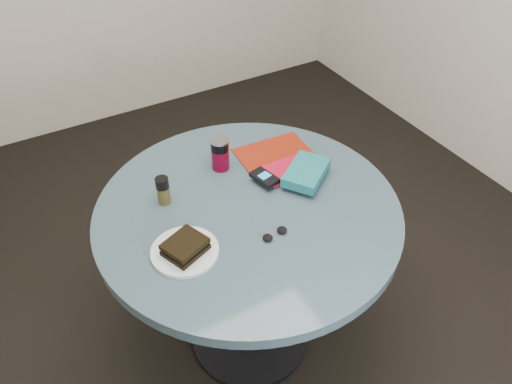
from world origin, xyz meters
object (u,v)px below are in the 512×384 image
pepper_grinder (163,190)px  sandwich (185,247)px  novel (306,172)px  red_book (286,170)px  mp3_player (264,177)px  soda_can (220,154)px  table (249,241)px  magazine (275,155)px  headphones (275,234)px  plate (185,251)px

pepper_grinder → sandwich: bearing=-97.5°
novel → red_book: bearing=82.9°
mp3_player → soda_can: bearing=120.3°
table → magazine: (0.22, 0.20, 0.17)m
pepper_grinder → magazine: size_ratio=0.37×
red_book → headphones: size_ratio=1.87×
plate → headphones: bearing=-15.0°
soda_can → magazine: size_ratio=0.45×
sandwich → soda_can: (0.28, 0.32, 0.03)m
plate → novel: (0.50, 0.10, 0.03)m
red_book → pepper_grinder: bearing=170.8°
plate → red_book: bearing=20.7°
table → plate: size_ratio=4.96×
sandwich → novel: size_ratio=0.79×
table → soda_can: (0.02, 0.23, 0.22)m
red_book → novel: novel is taller
table → soda_can: bearing=86.0°
plate → mp3_player: (0.37, 0.16, 0.02)m
table → sandwich: sandwich is taller
plate → pepper_grinder: 0.25m
plate → table: bearing=18.2°
pepper_grinder → headphones: pepper_grinder is taller
mp3_player → headphones: 0.25m
magazine → headphones: (-0.22, -0.35, 0.01)m
pepper_grinder → headphones: size_ratio=1.11×
sandwich → red_book: sandwich is taller
table → plate: plate is taller
table → magazine: magazine is taller
headphones → novel: bearing=37.2°
pepper_grinder → red_book: 0.43m
pepper_grinder → headphones: (0.23, -0.31, -0.04)m
sandwich → magazine: (0.48, 0.29, -0.03)m
plate → sandwich: size_ratio=1.41×
table → mp3_player: size_ratio=9.25×
mp3_player → sandwich: bearing=-155.4°
mp3_player → headphones: bearing=-113.2°
red_book → mp3_player: 0.10m
plate → red_book: (0.46, 0.17, 0.01)m
soda_can → headphones: (-0.01, -0.39, -0.05)m
plate → magazine: plate is taller
headphones → magazine: bearing=58.6°
pepper_grinder → red_book: pepper_grinder is taller
magazine → novel: 0.18m
sandwich → red_book: 0.49m
red_book → table: bearing=-156.5°
soda_can → magazine: (0.21, -0.03, -0.06)m
table → mp3_player: (0.11, 0.08, 0.19)m
table → novel: 0.31m
soda_can → red_book: size_ratio=0.71×
magazine → red_book: red_book is taller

